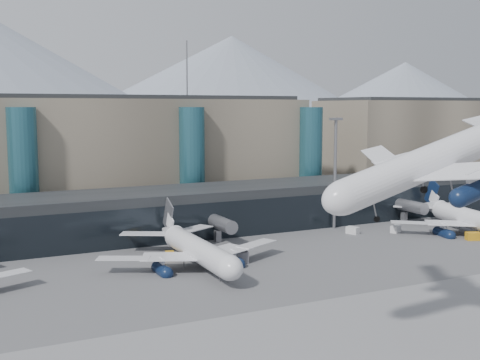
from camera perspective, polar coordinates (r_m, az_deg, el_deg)
name	(u,v)px	position (r m, az deg, el deg)	size (l,w,h in m)	color
ground	(354,309)	(87.18, 10.74, -11.92)	(900.00, 900.00, 0.00)	#515154
runway_strip	(431,347)	(76.47, 17.69, -14.86)	(400.00, 40.00, 0.04)	slate
runway_markings	(431,347)	(76.46, 17.69, -14.84)	(128.00, 1.00, 0.02)	gold
concourse	(198,210)	(135.23, -3.98, -2.89)	(170.00, 27.00, 10.00)	black
terminal_main	(58,157)	(158.35, -16.89, 2.08)	(130.00, 30.00, 31.00)	gray
terminal_east	(423,144)	(213.11, 16.92, 3.25)	(70.00, 30.00, 31.00)	gray
teal_towers	(113,167)	(144.84, -11.94, 1.24)	(116.40, 19.40, 46.00)	#245866
mountain_ridge	(48,82)	(451.07, -17.77, 8.85)	(910.00, 400.00, 110.00)	gray
lightmast_mid	(335,167)	(139.71, 9.01, 1.27)	(3.00, 1.20, 25.60)	slate
hero_jet	(447,149)	(75.78, 19.00, 2.80)	(33.72, 35.01, 11.27)	silver
jet_parked_mid	(192,240)	(108.14, -4.62, -5.70)	(36.11, 34.76, 11.62)	silver
jet_parked_right	(463,211)	(145.10, 20.39, -2.80)	(36.76, 37.57, 12.09)	silver
veh_b	(170,256)	(112.40, -6.67, -7.16)	(2.51, 1.55, 1.45)	orange
veh_c	(237,258)	(109.02, -0.28, -7.36)	(3.89, 2.05, 2.16)	#535358
veh_d	(396,229)	(139.78, 14.54, -4.51)	(2.80, 1.50, 1.60)	silver
veh_e	(473,236)	(136.89, 21.23, -4.99)	(2.97, 1.68, 1.68)	orange
veh_g	(353,230)	(136.25, 10.62, -4.71)	(2.69, 1.57, 1.57)	silver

